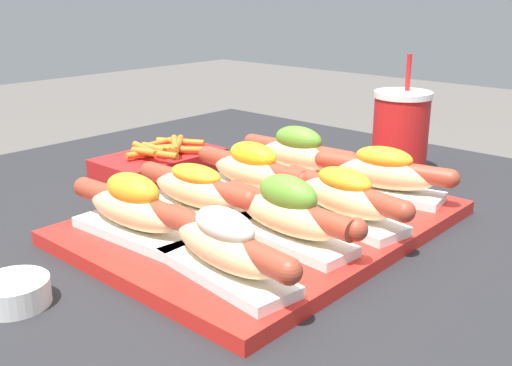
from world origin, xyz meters
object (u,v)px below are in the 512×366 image
hot_dog_1 (290,212)px  hot_dog_3 (383,173)px  drink_cup (400,132)px  hot_dog_2 (344,197)px  hot_dog_7 (298,154)px  fries_basket (160,162)px  hot_dog_0 (225,246)px  hot_dog_6 (251,170)px  hot_dog_4 (132,208)px  hot_dog_5 (196,190)px  sauce_bowl (14,291)px  serving_tray (267,222)px

hot_dog_1 → hot_dog_3: 0.21m
hot_dog_1 → drink_cup: (0.39, 0.07, 0.02)m
hot_dog_2 → hot_dog_3: 0.12m
hot_dog_7 → fries_basket: bearing=115.7°
hot_dog_0 → hot_dog_3: 0.33m
hot_dog_2 → hot_dog_6: 0.16m
hot_dog_3 → hot_dog_7: 0.15m
hot_dog_1 → hot_dog_7: 0.26m
hot_dog_3 → hot_dog_4: (-0.32, 0.15, 0.00)m
hot_dog_2 → hot_dog_5: size_ratio=0.99×
sauce_bowl → hot_dog_2: bearing=-21.0°
serving_tray → hot_dog_2: hot_dog_2 is taller
hot_dog_1 → fries_basket: 0.39m
hot_dog_1 → drink_cup: drink_cup is taller
serving_tray → sauce_bowl: bearing=170.3°
hot_dog_5 → hot_dog_6: 0.11m
hot_dog_6 → hot_dog_7: hot_dog_7 is taller
hot_dog_5 → drink_cup: 0.41m
hot_dog_4 → hot_dog_3: bearing=-24.3°
hot_dog_3 → sauce_bowl: (-0.49, 0.13, -0.04)m
hot_dog_1 → sauce_bowl: size_ratio=3.00×
serving_tray → drink_cup: drink_cup is taller
sauce_bowl → drink_cup: drink_cup is taller
hot_dog_7 → sauce_bowl: (-0.48, -0.03, -0.04)m
hot_dog_3 → fries_basket: hot_dog_3 is taller
hot_dog_1 → hot_dog_3: size_ratio=1.01×
sauce_bowl → hot_dog_5: bearing=3.8°
hot_dog_7 → fries_basket: (-0.10, 0.21, -0.03)m
hot_dog_4 → drink_cup: bearing=-8.6°
hot_dog_2 → hot_dog_3: hot_dog_3 is taller
hot_dog_2 → fries_basket: (0.02, 0.38, -0.03)m
hot_dog_5 → drink_cup: drink_cup is taller
hot_dog_0 → drink_cup: (0.50, 0.08, 0.02)m
hot_dog_7 → hot_dog_6: bearing=-178.0°
hot_dog_7 → sauce_bowl: bearing=-177.0°
hot_dog_2 → hot_dog_7: size_ratio=0.99×
hot_dog_0 → hot_dog_1: size_ratio=1.00×
hot_dog_0 → drink_cup: bearing=9.5°
hot_dog_1 → hot_dog_5: size_ratio=1.00×
hot_dog_5 → hot_dog_1: bearing=-85.2°
serving_tray → hot_dog_6: size_ratio=2.21×
hot_dog_2 → hot_dog_6: size_ratio=0.99×
hot_dog_0 → hot_dog_5: (0.10, 0.16, -0.00)m
hot_dog_4 → sauce_bowl: (-0.16, -0.02, -0.04)m
hot_dog_5 → sauce_bowl: size_ratio=3.01×
hot_dog_1 → serving_tray: bearing=58.0°
hot_dog_7 → serving_tray: bearing=-154.2°
hot_dog_7 → sauce_bowl: 0.49m
hot_dog_4 → fries_basket: hot_dog_4 is taller
serving_tray → drink_cup: bearing=0.1°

